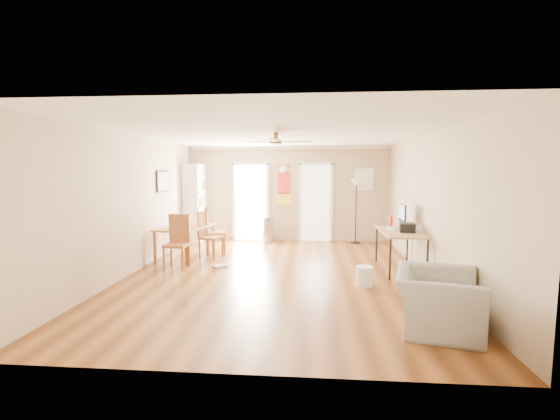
# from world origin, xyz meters

# --- Properties ---
(floor) EXTENTS (7.00, 7.00, 0.00)m
(floor) POSITION_xyz_m (0.00, 0.00, 0.00)
(floor) COLOR brown
(floor) RESTS_ON ground
(ceiling) EXTENTS (5.50, 7.00, 0.00)m
(ceiling) POSITION_xyz_m (0.00, 0.00, 2.60)
(ceiling) COLOR silver
(ceiling) RESTS_ON floor
(wall_back) EXTENTS (5.50, 0.04, 2.60)m
(wall_back) POSITION_xyz_m (0.00, 3.50, 1.30)
(wall_back) COLOR beige
(wall_back) RESTS_ON floor
(wall_front) EXTENTS (5.50, 0.04, 2.60)m
(wall_front) POSITION_xyz_m (0.00, -3.50, 1.30)
(wall_front) COLOR beige
(wall_front) RESTS_ON floor
(wall_left) EXTENTS (0.04, 7.00, 2.60)m
(wall_left) POSITION_xyz_m (-2.75, 0.00, 1.30)
(wall_left) COLOR beige
(wall_left) RESTS_ON floor
(wall_right) EXTENTS (0.04, 7.00, 2.60)m
(wall_right) POSITION_xyz_m (2.75, 0.00, 1.30)
(wall_right) COLOR beige
(wall_right) RESTS_ON floor
(crown_molding) EXTENTS (5.50, 7.00, 0.08)m
(crown_molding) POSITION_xyz_m (0.00, 0.00, 2.56)
(crown_molding) COLOR white
(crown_molding) RESTS_ON wall_back
(kitchen_doorway) EXTENTS (0.90, 0.10, 2.10)m
(kitchen_doorway) POSITION_xyz_m (-1.05, 3.48, 1.05)
(kitchen_doorway) COLOR white
(kitchen_doorway) RESTS_ON wall_back
(bathroom_doorway) EXTENTS (0.80, 0.10, 2.10)m
(bathroom_doorway) POSITION_xyz_m (0.75, 3.48, 1.05)
(bathroom_doorway) COLOR white
(bathroom_doorway) RESTS_ON wall_back
(wall_decal) EXTENTS (0.46, 0.03, 1.10)m
(wall_decal) POSITION_xyz_m (-0.13, 3.48, 1.55)
(wall_decal) COLOR red
(wall_decal) RESTS_ON wall_back
(ac_grille) EXTENTS (0.50, 0.04, 0.60)m
(ac_grille) POSITION_xyz_m (2.05, 3.47, 1.70)
(ac_grille) COLOR white
(ac_grille) RESTS_ON wall_back
(framed_poster) EXTENTS (0.04, 0.66, 0.48)m
(framed_poster) POSITION_xyz_m (-2.73, 1.40, 1.70)
(framed_poster) COLOR black
(framed_poster) RESTS_ON wall_left
(ceiling_fan) EXTENTS (1.24, 1.24, 0.20)m
(ceiling_fan) POSITION_xyz_m (0.00, -0.30, 2.43)
(ceiling_fan) COLOR #593819
(ceiling_fan) RESTS_ON ceiling
(bookshelf) EXTENTS (0.61, 1.02, 2.11)m
(bookshelf) POSITION_xyz_m (-2.52, 3.13, 1.05)
(bookshelf) COLOR silver
(bookshelf) RESTS_ON floor
(dining_table) EXTENTS (1.08, 1.55, 0.71)m
(dining_table) POSITION_xyz_m (-2.15, 1.19, 0.36)
(dining_table) COLOR #A87736
(dining_table) RESTS_ON floor
(dining_chair_right_a) EXTENTS (0.56, 0.56, 1.11)m
(dining_chair_right_a) POSITION_xyz_m (-1.60, 1.65, 0.55)
(dining_chair_right_a) COLOR #AC7837
(dining_chair_right_a) RESTS_ON floor
(dining_chair_right_b) EXTENTS (0.52, 0.52, 1.03)m
(dining_chair_right_b) POSITION_xyz_m (-1.60, 1.25, 0.51)
(dining_chair_right_b) COLOR #AC7437
(dining_chair_right_b) RESTS_ON floor
(dining_chair_near) EXTENTS (0.44, 0.44, 1.06)m
(dining_chair_near) POSITION_xyz_m (-2.04, 0.27, 0.53)
(dining_chair_near) COLOR #955430
(dining_chair_near) RESTS_ON floor
(trash_can) EXTENTS (0.41, 0.41, 0.69)m
(trash_can) POSITION_xyz_m (-0.54, 3.19, 0.34)
(trash_can) COLOR #AEAEB1
(trash_can) RESTS_ON floor
(torchiere_lamp) EXTENTS (0.36, 0.36, 1.72)m
(torchiere_lamp) POSITION_xyz_m (1.82, 3.20, 0.86)
(torchiere_lamp) COLOR black
(torchiere_lamp) RESTS_ON floor
(computer_desk) EXTENTS (0.72, 1.44, 0.77)m
(computer_desk) POSITION_xyz_m (2.34, 0.46, 0.39)
(computer_desk) COLOR tan
(computer_desk) RESTS_ON floor
(imac) EXTENTS (0.16, 0.52, 0.48)m
(imac) POSITION_xyz_m (2.47, 0.88, 1.01)
(imac) COLOR black
(imac) RESTS_ON computer_desk
(keyboard) EXTENTS (0.22, 0.44, 0.02)m
(keyboard) POSITION_xyz_m (2.20, 0.68, 0.78)
(keyboard) COLOR white
(keyboard) RESTS_ON computer_desk
(printer) EXTENTS (0.32, 0.36, 0.17)m
(printer) POSITION_xyz_m (2.45, 0.40, 0.86)
(printer) COLOR black
(printer) RESTS_ON computer_desk
(orange_bottle) EXTENTS (0.08, 0.08, 0.24)m
(orange_bottle) POSITION_xyz_m (2.30, 1.14, 0.89)
(orange_bottle) COLOR red
(orange_bottle) RESTS_ON computer_desk
(wastebasket_a) EXTENTS (0.31, 0.31, 0.33)m
(wastebasket_a) POSITION_xyz_m (1.52, -0.59, 0.16)
(wastebasket_a) COLOR white
(wastebasket_a) RESTS_ON floor
(floor_cloth) EXTENTS (0.33, 0.33, 0.04)m
(floor_cloth) POSITION_xyz_m (-1.20, 0.44, 0.02)
(floor_cloth) COLOR #A7A7A2
(floor_cloth) RESTS_ON floor
(armchair) EXTENTS (1.20, 1.30, 0.71)m
(armchair) POSITION_xyz_m (2.15, -2.28, 0.35)
(armchair) COLOR gray
(armchair) RESTS_ON floor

